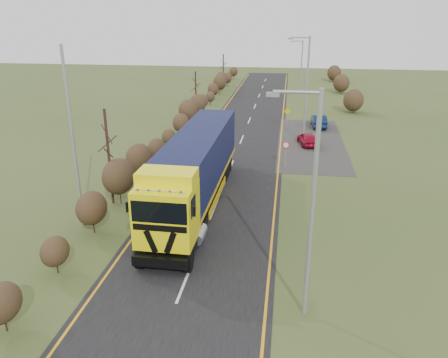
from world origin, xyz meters
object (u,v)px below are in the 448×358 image
at_px(car_blue_sedan, 319,121).
at_px(streetlight_near, 310,200).
at_px(lorry, 196,167).
at_px(car_red_hatchback, 307,139).
at_px(speed_sign, 286,150).

bearing_deg(car_blue_sedan, streetlight_near, 82.96).
xyz_separation_m(lorry, car_red_hatchback, (7.30, 14.66, -2.00)).
xyz_separation_m(car_blue_sedan, speed_sign, (-3.33, -13.44, 0.75)).
distance_m(lorry, speed_sign, 9.94).
relative_size(car_red_hatchback, car_blue_sedan, 0.86).
xyz_separation_m(streetlight_near, speed_sign, (-0.93, 17.99, -3.55)).
height_order(car_red_hatchback, streetlight_near, streetlight_near).
xyz_separation_m(car_blue_sedan, streetlight_near, (-2.40, -31.43, 4.29)).
relative_size(lorry, car_blue_sedan, 4.11).
distance_m(car_red_hatchback, streetlight_near, 24.78).
bearing_deg(streetlight_near, speed_sign, 92.95).
bearing_deg(car_blue_sedan, speed_sign, 73.43).
bearing_deg(lorry, car_blue_sedan, 68.72).
bearing_deg(streetlight_near, car_blue_sedan, 85.64).
height_order(lorry, speed_sign, lorry).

